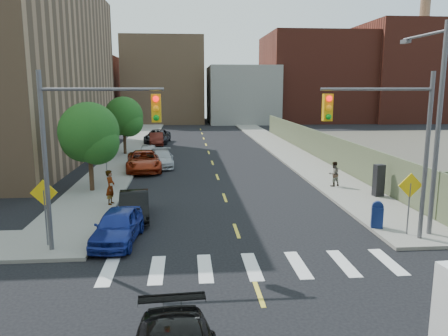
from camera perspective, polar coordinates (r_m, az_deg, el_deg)
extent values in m
plane|color=black|center=(12.64, 6.08, -19.86)|extent=(160.00, 160.00, 0.00)
cube|color=gray|center=(52.86, -10.99, 3.49)|extent=(3.50, 73.00, 0.15)
cube|color=gray|center=(53.50, 5.79, 3.71)|extent=(3.50, 73.00, 0.15)
cube|color=#5F6748|center=(40.77, 11.90, 3.08)|extent=(0.12, 44.00, 2.50)
cube|color=#592319|center=(83.08, -19.05, 9.71)|extent=(14.00, 18.00, 12.00)
cube|color=#8C6B4C|center=(82.78, -7.76, 11.22)|extent=(14.00, 16.00, 15.00)
cube|color=gray|center=(81.34, 2.26, 9.55)|extent=(12.00, 16.00, 10.00)
cube|color=#592319|center=(86.17, 11.56, 11.40)|extent=(18.00, 18.00, 16.00)
cube|color=#592319|center=(90.18, 21.96, 11.45)|extent=(14.00, 16.00, 18.00)
cylinder|color=#8C6B4C|center=(92.31, 24.46, 14.36)|extent=(1.80, 1.80, 28.00)
cylinder|color=#59595E|center=(17.75, -22.30, 0.39)|extent=(0.18, 0.18, 7.00)
cylinder|color=#59595E|center=(16.96, -15.59, 9.87)|extent=(4.50, 0.12, 0.12)
cube|color=#E5A50C|center=(16.74, -8.84, 7.73)|extent=(0.35, 0.30, 1.05)
cylinder|color=#59595E|center=(19.51, 24.89, 1.05)|extent=(0.18, 0.18, 7.00)
cylinder|color=#59595E|center=(18.27, 19.35, 9.69)|extent=(4.50, 0.12, 0.12)
cube|color=#E5A50C|center=(17.59, 13.36, 7.70)|extent=(0.35, 0.30, 1.05)
cylinder|color=#59595E|center=(20.17, 26.14, 4.10)|extent=(0.20, 0.20, 9.00)
cylinder|color=#59595E|center=(21.67, 24.67, 15.48)|extent=(0.12, 3.50, 0.12)
cube|color=#59595E|center=(23.07, 22.64, 15.02)|extent=(0.25, 0.60, 0.18)
cylinder|color=#59595E|center=(18.81, -22.24, -6.27)|extent=(0.06, 0.06, 2.40)
cube|color=yellow|center=(18.53, -22.47, -3.01)|extent=(1.06, 0.04, 1.06)
cylinder|color=#59595E|center=(20.26, 22.95, -5.14)|extent=(0.06, 0.06, 2.40)
cube|color=yellow|center=(20.01, 23.17, -2.11)|extent=(1.06, 0.04, 1.06)
cylinder|color=#59595E|center=(31.62, -15.12, 0.73)|extent=(0.06, 0.06, 2.40)
cube|color=yellow|center=(31.46, -15.21, 2.71)|extent=(1.06, 0.04, 1.06)
cylinder|color=#332114|center=(27.78, -16.95, -0.43)|extent=(0.28, 0.28, 2.64)
sphere|color=#164E19|center=(27.44, -17.22, 4.50)|extent=(3.60, 3.60, 3.60)
sphere|color=#164E19|center=(27.11, -16.25, 3.20)|extent=(2.64, 2.64, 2.64)
sphere|color=#164E19|center=(27.96, -17.80, 3.70)|extent=(2.88, 2.88, 2.88)
cylinder|color=#332114|center=(42.39, -12.83, 3.41)|extent=(0.28, 0.28, 2.64)
sphere|color=#164E19|center=(42.17, -12.97, 6.65)|extent=(3.60, 3.60, 3.60)
sphere|color=#164E19|center=(41.85, -12.31, 5.82)|extent=(2.64, 2.64, 2.64)
sphere|color=#164E19|center=(42.65, -13.40, 6.11)|extent=(2.88, 2.88, 2.88)
imported|color=navy|center=(18.80, -13.69, -7.36)|extent=(2.04, 4.27, 1.41)
imported|color=black|center=(21.90, -11.63, -4.83)|extent=(1.79, 4.14, 1.32)
imported|color=maroon|center=(34.15, -10.43, 0.92)|extent=(3.08, 5.82, 1.56)
imported|color=#A9ACB1|center=(35.72, -8.13, 1.22)|extent=(2.13, 4.70, 1.33)
imported|color=#B3B3B3|center=(38.36, -9.87, 1.93)|extent=(1.90, 4.43, 1.49)
imported|color=#47140E|center=(49.01, -8.83, 3.75)|extent=(1.81, 4.35, 1.40)
imported|color=black|center=(50.94, -8.69, 4.09)|extent=(2.97, 5.75, 1.55)
cube|color=#0E1D52|center=(20.88, 19.36, -6.09)|extent=(0.59, 0.52, 0.95)
cylinder|color=#0E1D52|center=(20.75, 19.45, -4.77)|extent=(0.53, 0.37, 0.49)
cube|color=black|center=(26.75, 19.55, -1.53)|extent=(0.62, 0.54, 1.85)
imported|color=gray|center=(24.23, -14.62, -2.45)|extent=(0.55, 0.74, 1.87)
imported|color=gray|center=(28.60, 14.15, -0.76)|extent=(0.92, 0.81, 1.58)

